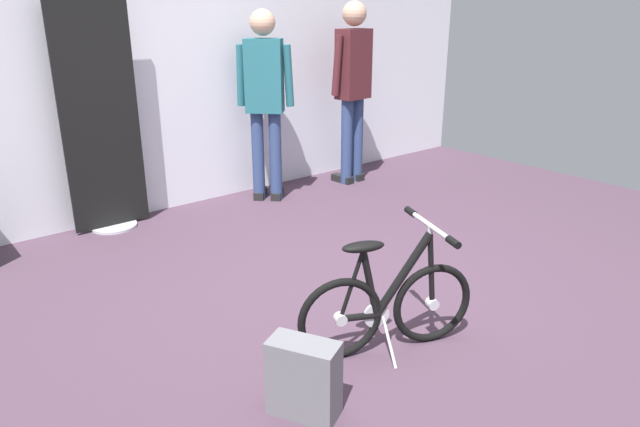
# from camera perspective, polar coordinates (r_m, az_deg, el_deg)

# --- Properties ---
(ground_plane) EXTENTS (7.44, 7.44, 0.00)m
(ground_plane) POSITION_cam_1_polar(r_m,az_deg,el_deg) (3.58, 2.31, -8.70)
(ground_plane) COLOR #473342
(back_wall) EXTENTS (7.44, 0.10, 2.62)m
(back_wall) POSITION_cam_1_polar(r_m,az_deg,el_deg) (5.14, -15.75, 14.70)
(back_wall) COLOR silver
(back_wall) RESTS_ON ground_plane
(floor_banner_stand) EXTENTS (0.60, 0.36, 1.78)m
(floor_banner_stand) POSITION_cam_1_polar(r_m,az_deg,el_deg) (4.80, -20.64, 7.72)
(floor_banner_stand) COLOR #B7B7BC
(floor_banner_stand) RESTS_ON ground_plane
(folding_bike_foreground) EXTENTS (0.91, 0.53, 0.69)m
(folding_bike_foreground) POSITION_cam_1_polar(r_m,az_deg,el_deg) (3.02, 6.64, -8.72)
(folding_bike_foreground) COLOR black
(folding_bike_foreground) RESTS_ON ground_plane
(visitor_near_wall) EXTENTS (0.53, 0.29, 1.74)m
(visitor_near_wall) POSITION_cam_1_polar(r_m,az_deg,el_deg) (5.75, 3.25, 12.84)
(visitor_near_wall) COLOR navy
(visitor_near_wall) RESTS_ON ground_plane
(visitor_browsing) EXTENTS (0.40, 0.40, 1.68)m
(visitor_browsing) POSITION_cam_1_polar(r_m,az_deg,el_deg) (5.21, -5.44, 11.54)
(visitor_browsing) COLOR navy
(visitor_browsing) RESTS_ON ground_plane
(backpack_on_floor) EXTENTS (0.28, 0.34, 0.36)m
(backpack_on_floor) POSITION_cam_1_polar(r_m,az_deg,el_deg) (2.62, -1.56, -15.88)
(backpack_on_floor) COLOR slate
(backpack_on_floor) RESTS_ON ground_plane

